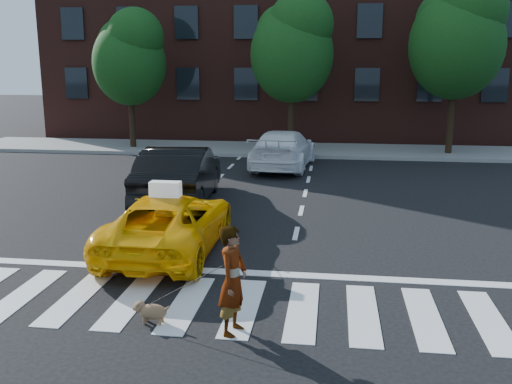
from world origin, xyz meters
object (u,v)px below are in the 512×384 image
black_sedan (180,175)px  tree_left (130,54)px  tree_right (458,33)px  white_suv (283,149)px  taxi (169,223)px  tree_mid (293,44)px  woman (233,280)px  dog (150,311)px

black_sedan → tree_left: bearing=-67.9°
tree_right → white_suv: (-7.03, -3.84, -4.52)m
taxi → black_sedan: black_sedan is taller
tree_right → white_suv: tree_right is taller
tree_mid → tree_right: (7.00, -0.00, 0.41)m
taxi → woman: 4.20m
woman → dog: bearing=96.0°
tree_mid → dog: (-0.92, -17.79, -4.64)m
white_suv → dog: bearing=90.9°
black_sedan → dog: bearing=97.3°
tree_mid → black_sedan: (-2.53, -10.00, -4.00)m
tree_mid → white_suv: 5.62m
tree_left → tree_mid: tree_mid is taller
tree_left → tree_right: bearing=-0.0°
black_sedan → taxi: bearing=97.9°
tree_right → taxi: bearing=-121.1°
white_suv → tree_right: bearing=-146.8°
tree_right → dog: 20.12m
tree_mid → taxi: (-1.60, -14.29, -4.21)m
tree_left → taxi: size_ratio=1.40×
tree_left → white_suv: (7.47, -3.84, -3.70)m
taxi → white_suv: 10.57m
tree_left → black_sedan: (4.97, -10.00, -3.59)m
tree_right → black_sedan: 14.50m
tree_mid → tree_right: 7.01m
black_sedan → dog: black_sedan is taller
white_suv → woman: woman is taller
tree_left → tree_mid: size_ratio=0.92×
black_sedan → dog: (1.61, -7.80, -0.64)m
tree_mid → black_sedan: size_ratio=1.38×
white_suv → dog: 14.00m
tree_right → black_sedan: size_ratio=1.49×
tree_left → tree_mid: (7.50, -0.00, 0.41)m
tree_mid → dog: 18.41m
tree_mid → taxi: 14.98m
tree_mid → woman: size_ratio=4.15×
woman → tree_mid: bearing=13.6°
dog → tree_mid: bearing=90.7°
taxi → dog: bearing=101.0°
tree_left → tree_mid: bearing=-0.0°
taxi → woman: (2.06, -3.65, 0.21)m
tree_left → white_suv: tree_left is taller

